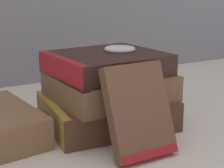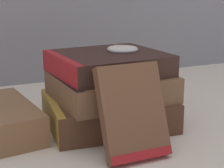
{
  "view_description": "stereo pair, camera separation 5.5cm",
  "coord_description": "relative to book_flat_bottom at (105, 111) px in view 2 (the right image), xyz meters",
  "views": [
    {
      "loc": [
        -0.24,
        -0.46,
        0.23
      ],
      "look_at": [
        0.04,
        0.04,
        0.08
      ],
      "focal_mm": 60.0,
      "sensor_mm": 36.0,
      "label": 1
    },
    {
      "loc": [
        -0.19,
        -0.48,
        0.23
      ],
      "look_at": [
        0.04,
        0.04,
        0.08
      ],
      "focal_mm": 60.0,
      "sensor_mm": 36.0,
      "label": 2
    }
  ],
  "objects": [
    {
      "name": "ground_plane",
      "position": [
        -0.04,
        -0.06,
        -0.02
      ],
      "size": [
        3.0,
        3.0,
        0.0
      ],
      "primitive_type": "plane",
      "color": "beige"
    },
    {
      "name": "book_flat_bottom",
      "position": [
        0.0,
        0.0,
        0.0
      ],
      "size": [
        0.21,
        0.18,
        0.05
      ],
      "rotation": [
        0.0,
        0.0,
        -0.1
      ],
      "color": "#4C2D1E",
      "rests_on": "ground_plane"
    },
    {
      "name": "book_flat_middle",
      "position": [
        0.0,
        -0.01,
        0.04
      ],
      "size": [
        0.18,
        0.16,
        0.04
      ],
      "rotation": [
        0.0,
        0.0,
        0.04
      ],
      "color": "brown",
      "rests_on": "book_flat_bottom"
    },
    {
      "name": "book_flat_top",
      "position": [
        0.0,
        -0.0,
        0.08
      ],
      "size": [
        0.18,
        0.16,
        0.03
      ],
      "rotation": [
        0.0,
        0.0,
        0.07
      ],
      "color": "#331E19",
      "rests_on": "book_flat_middle"
    },
    {
      "name": "book_leaning_front",
      "position": [
        -0.01,
        -0.12,
        0.03
      ],
      "size": [
        0.09,
        0.07,
        0.13
      ],
      "rotation": [
        -0.39,
        0.0,
        0.0
      ],
      "color": "brown",
      "rests_on": "ground_plane"
    },
    {
      "name": "pocket_watch",
      "position": [
        0.04,
        0.01,
        0.1
      ],
      "size": [
        0.05,
        0.06,
        0.01
      ],
      "color": "silver",
      "rests_on": "book_flat_top"
    }
  ]
}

